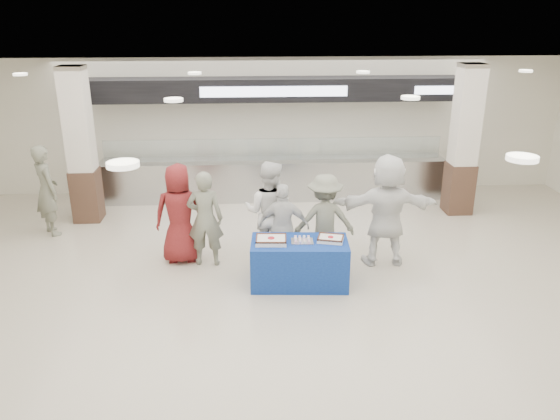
{
  "coord_description": "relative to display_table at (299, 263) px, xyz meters",
  "views": [
    {
      "loc": [
        -0.58,
        -6.91,
        4.24
      ],
      "look_at": [
        -0.07,
        1.6,
        1.08
      ],
      "focal_mm": 35.0,
      "sensor_mm": 36.0,
      "label": 1
    }
  ],
  "objects": [
    {
      "name": "soldier_a",
      "position": [
        -1.55,
        0.84,
        0.47
      ],
      "size": [
        0.64,
        0.44,
        1.7
      ],
      "primitive_type": "imported",
      "rotation": [
        0.0,
        0.0,
        3.09
      ],
      "color": "slate",
      "rests_on": "ground"
    },
    {
      "name": "soldier_bg",
      "position": [
        -4.74,
        2.43,
        0.53
      ],
      "size": [
        0.75,
        0.78,
        1.8
      ],
      "primitive_type": "imported",
      "rotation": [
        0.0,
        0.0,
        2.24
      ],
      "color": "slate",
      "rests_on": "ground"
    },
    {
      "name": "display_table",
      "position": [
        0.0,
        0.0,
        0.0
      ],
      "size": [
        1.6,
        0.88,
        0.75
      ],
      "primitive_type": "cube",
      "rotation": [
        0.0,
        0.0,
        -0.07
      ],
      "color": "#153B95",
      "rests_on": "ground"
    },
    {
      "name": "sheet_cake_left",
      "position": [
        -0.46,
        -0.01,
        0.43
      ],
      "size": [
        0.51,
        0.4,
        0.1
      ],
      "color": "white",
      "rests_on": "display_table"
    },
    {
      "name": "civilian_white",
      "position": [
        1.56,
        0.71,
        0.62
      ],
      "size": [
        1.86,
        0.65,
        1.98
      ],
      "primitive_type": "imported",
      "rotation": [
        0.0,
        0.0,
        3.11
      ],
      "color": "white",
      "rests_on": "ground"
    },
    {
      "name": "chef_short",
      "position": [
        -0.22,
        0.64,
        0.38
      ],
      "size": [
        0.92,
        0.46,
        1.51
      ],
      "primitive_type": "imported",
      "rotation": [
        0.0,
        0.0,
        3.04
      ],
      "color": "white",
      "rests_on": "ground"
    },
    {
      "name": "chef_tall",
      "position": [
        -0.45,
        0.95,
        0.54
      ],
      "size": [
        1.05,
        0.92,
        1.82
      ],
      "primitive_type": "imported",
      "rotation": [
        0.0,
        0.0,
        2.84
      ],
      "color": "white",
      "rests_on": "ground"
    },
    {
      "name": "sheet_cake_right",
      "position": [
        0.5,
        -0.0,
        0.42
      ],
      "size": [
        0.47,
        0.4,
        0.09
      ],
      "color": "white",
      "rests_on": "display_table"
    },
    {
      "name": "column_left",
      "position": [
        -4.21,
        3.17,
        1.15
      ],
      "size": [
        0.55,
        0.55,
        3.2
      ],
      "color": "#3D261B",
      "rests_on": "ground"
    },
    {
      "name": "civilian_maroon",
      "position": [
        -2.0,
        1.01,
        0.51
      ],
      "size": [
        0.9,
        0.61,
        1.78
      ],
      "primitive_type": "imported",
      "rotation": [
        0.0,
        0.0,
        3.19
      ],
      "color": "maroon",
      "rests_on": "ground"
    },
    {
      "name": "cupcake_tray",
      "position": [
        0.04,
        -0.0,
        0.4
      ],
      "size": [
        0.36,
        0.28,
        0.06
      ],
      "color": "#A8A8AD",
      "rests_on": "display_table"
    },
    {
      "name": "serving_line",
      "position": [
        -0.2,
        4.37,
        0.78
      ],
      "size": [
        8.7,
        0.85,
        2.8
      ],
      "color": "#B3B5BA",
      "rests_on": "ground"
    },
    {
      "name": "soldier_b",
      "position": [
        0.49,
        0.73,
        0.45
      ],
      "size": [
        1.07,
        0.62,
        1.64
      ],
      "primitive_type": "imported",
      "rotation": [
        0.0,
        0.0,
        3.15
      ],
      "color": "slate",
      "rests_on": "ground"
    },
    {
      "name": "column_right",
      "position": [
        3.79,
        3.17,
        1.15
      ],
      "size": [
        0.55,
        0.55,
        3.2
      ],
      "color": "#3D261B",
      "rests_on": "ground"
    },
    {
      "name": "ground",
      "position": [
        -0.21,
        -1.03,
        -0.38
      ],
      "size": [
        14.0,
        14.0,
        0.0
      ],
      "primitive_type": "plane",
      "color": "beige",
      "rests_on": "ground"
    }
  ]
}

